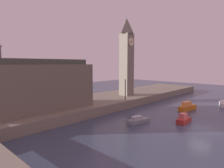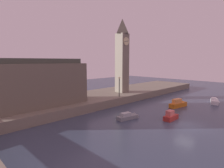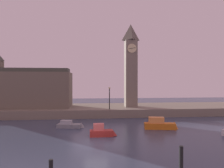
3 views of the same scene
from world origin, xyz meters
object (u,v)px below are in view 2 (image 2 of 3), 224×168
object	(u,v)px
streetlamp	(119,84)
boat_ferry_white	(215,101)
clock_tower	(122,55)
boat_patrol_orange	(179,104)
boat_dinghy_red	(172,116)
boat_cruiser_grey	(129,116)
parliament_hall	(37,83)

from	to	relation	value
streetlamp	boat_ferry_white	bearing A→B (deg)	-43.16
clock_tower	boat_patrol_orange	size ratio (longest dim) A/B	3.46
boat_dinghy_red	streetlamp	bearing A→B (deg)	81.58
boat_cruiser_grey	parliament_hall	bearing A→B (deg)	127.59
clock_tower	streetlamp	size ratio (longest dim) A/B	4.10
streetlamp	boat_dinghy_red	distance (m)	13.14
boat_patrol_orange	boat_cruiser_grey	world-z (taller)	boat_patrol_orange
parliament_hall	boat_patrol_orange	distance (m)	25.94
parliament_hall	boat_ferry_white	xyz separation A→B (m)	(29.70, -17.83, -4.79)
clock_tower	boat_ferry_white	bearing A→B (deg)	-59.84
parliament_hall	boat_dinghy_red	xyz separation A→B (m)	(13.22, -16.65, -4.73)
streetlamp	boat_patrol_orange	size ratio (longest dim) A/B	0.84
boat_dinghy_red	parliament_hall	bearing A→B (deg)	128.45
clock_tower	boat_ferry_white	distance (m)	22.10
streetlamp	boat_patrol_orange	distance (m)	12.12
parliament_hall	boat_ferry_white	world-z (taller)	parliament_hall
boat_cruiser_grey	boat_patrol_orange	bearing A→B (deg)	-9.51
parliament_hall	streetlamp	xyz separation A→B (m)	(15.08, -4.13, -1.22)
boat_ferry_white	boat_dinghy_red	world-z (taller)	boat_dinghy_red
clock_tower	streetlamp	bearing A→B (deg)	-143.18
boat_patrol_orange	boat_dinghy_red	xyz separation A→B (m)	(-8.20, -2.78, -0.08)
parliament_hall	clock_tower	bearing A→B (deg)	-1.91
parliament_hall	boat_dinghy_red	size ratio (longest dim) A/B	4.60
streetlamp	boat_patrol_orange	bearing A→B (deg)	-56.90
parliament_hall	streetlamp	world-z (taller)	parliament_hall
streetlamp	boat_dinghy_red	bearing A→B (deg)	-98.42
streetlamp	boat_cruiser_grey	world-z (taller)	streetlamp
streetlamp	boat_ferry_white	size ratio (longest dim) A/B	0.93
boat_ferry_white	boat_patrol_orange	distance (m)	9.17
clock_tower	boat_patrol_orange	xyz separation A→B (m)	(1.71, -13.21, -9.53)
boat_patrol_orange	boat_cruiser_grey	size ratio (longest dim) A/B	1.18
streetlamp	boat_ferry_white	xyz separation A→B (m)	(14.62, -13.71, -3.57)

